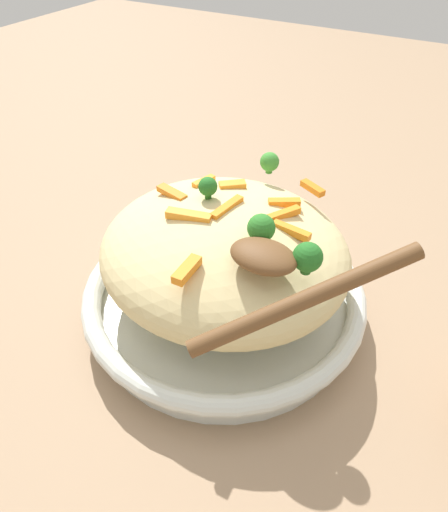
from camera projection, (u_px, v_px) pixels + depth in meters
ground_plane at (224, 312)px, 0.51m from camera, size 2.40×2.40×0.00m
serving_bowl at (224, 296)px, 0.49m from camera, size 0.30×0.30×0.04m
pasta_mound at (224, 251)px, 0.45m from camera, size 0.25×0.23×0.10m
carrot_piece_0 at (204, 182)px, 0.47m from camera, size 0.01×0.03×0.01m
carrot_piece_1 at (187, 270)px, 0.37m from camera, size 0.01×0.03×0.01m
carrot_piece_2 at (284, 203)px, 0.44m from camera, size 0.03×0.02×0.01m
carrot_piece_3 at (189, 216)px, 0.42m from camera, size 0.04×0.02×0.01m
carrot_piece_4 at (227, 207)px, 0.42m from camera, size 0.01×0.04×0.01m
carrot_piece_5 at (291, 231)px, 0.41m from camera, size 0.04×0.01×0.01m
carrot_piece_6 at (280, 215)px, 0.42m from camera, size 0.03×0.04×0.01m
carrot_piece_7 at (232, 185)px, 0.46m from camera, size 0.03×0.03×0.01m
carrot_piece_8 at (172, 193)px, 0.45m from camera, size 0.04×0.02×0.01m
carrot_piece_9 at (313, 188)px, 0.46m from camera, size 0.03×0.02×0.01m
broccoli_floret_0 at (208, 187)px, 0.43m from camera, size 0.02×0.02×0.02m
broccoli_floret_1 at (261, 228)px, 0.38m from camera, size 0.02×0.02×0.03m
broccoli_floret_2 at (308, 258)px, 0.36m from camera, size 0.02×0.02×0.03m
broccoli_floret_3 at (273, 163)px, 0.48m from camera, size 0.02×0.02×0.02m
serving_spoon at (276, 270)px, 0.34m from camera, size 0.14×0.13×0.06m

